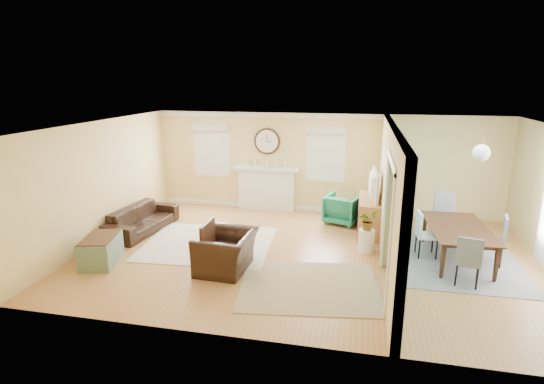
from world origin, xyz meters
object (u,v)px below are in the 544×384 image
object	(u,v)px
eames_chair	(226,252)
sofa	(142,219)
credenza	(369,215)
green_chair	(342,209)
dining_table	(459,244)

from	to	relation	value
eames_chair	sofa	bearing A→B (deg)	-118.87
credenza	sofa	bearing A→B (deg)	-168.29
green_chair	credenza	xyz separation A→B (m)	(0.63, -0.48, 0.04)
green_chair	dining_table	bearing A→B (deg)	160.60
sofa	green_chair	bearing A→B (deg)	-65.09
sofa	dining_table	distance (m)	6.86
eames_chair	dining_table	size ratio (longest dim) A/B	0.57
eames_chair	credenza	distance (m)	3.72
green_chair	credenza	bearing A→B (deg)	160.79
sofa	green_chair	distance (m)	4.79
eames_chair	green_chair	bearing A→B (deg)	150.91
sofa	eames_chair	size ratio (longest dim) A/B	1.81
credenza	dining_table	distance (m)	2.14
eames_chair	green_chair	xyz separation A→B (m)	(1.96, 3.14, -0.00)
green_chair	dining_table	distance (m)	2.93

